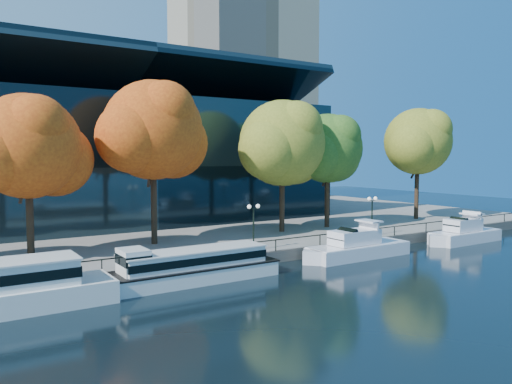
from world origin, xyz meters
TOP-DOWN VIEW (x-y plane):
  - ground at (0.00, 0.00)m, footprint 160.00×160.00m
  - promenade at (0.00, 36.38)m, footprint 90.00×67.08m
  - railing at (0.00, 3.25)m, footprint 88.20×0.08m
  - convention_building at (-4.00, 31.79)m, footprint 50.00×24.57m
  - office_tower at (28.00, 55.00)m, footprint 22.50×22.50m
  - tour_boat at (-9.70, 1.06)m, footprint 15.26×3.40m
  - cruiser_near at (7.01, 0.76)m, footprint 11.49×2.96m
  - cruiser_far at (22.26, 0.29)m, footprint 10.06×2.79m
  - tree_1 at (-18.26, 10.73)m, footprint 10.28×8.43m
  - tree_2 at (-7.34, 12.21)m, footprint 11.47×9.41m
  - tree_3 at (7.12, 11.81)m, footprint 11.56×9.48m
  - tree_4 at (13.52, 11.80)m, footprint 9.89×8.11m
  - tree_5 at (28.35, 11.19)m, footprint 10.72×8.79m
  - lamp_1 at (-1.48, 4.50)m, footprint 1.26×0.36m
  - lamp_2 at (13.00, 4.50)m, footprint 1.26×0.36m

SIDE VIEW (x-z plane):
  - ground at x=0.00m, z-range 0.00..0.00m
  - promenade at x=0.00m, z-range 0.00..1.00m
  - cruiser_near at x=7.01m, z-range -0.63..2.70m
  - cruiser_far at x=22.26m, z-range -0.60..2.68m
  - tour_boat at x=-9.70m, z-range -0.22..2.68m
  - railing at x=0.00m, z-range 1.44..2.43m
  - lamp_1 at x=-1.48m, z-range 1.97..6.00m
  - lamp_2 at x=13.00m, z-range 1.97..6.00m
  - convention_building at x=-4.00m, z-range -2.21..19.22m
  - tree_1 at x=-18.26m, z-range 3.25..16.34m
  - tree_4 at x=13.52m, z-range 3.38..16.40m
  - tree_3 at x=7.12m, z-range 3.28..17.48m
  - tree_5 at x=28.35m, z-range 3.70..18.05m
  - tree_2 at x=-7.34m, z-range 3.80..18.97m
  - office_tower at x=28.00m, z-range 0.07..65.97m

